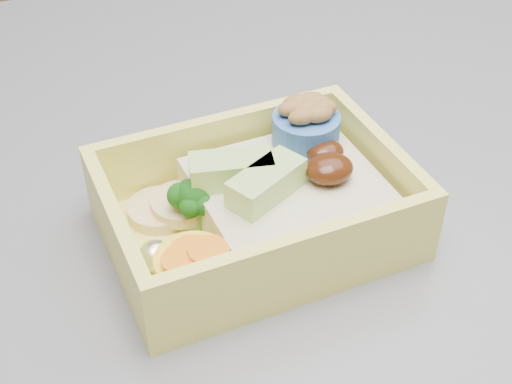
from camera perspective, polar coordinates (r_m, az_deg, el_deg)
name	(u,v)px	position (r m, az deg, el deg)	size (l,w,h in m)	color
bento_box	(263,202)	(0.42, 0.56, -0.82)	(0.19, 0.14, 0.06)	#EEE862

